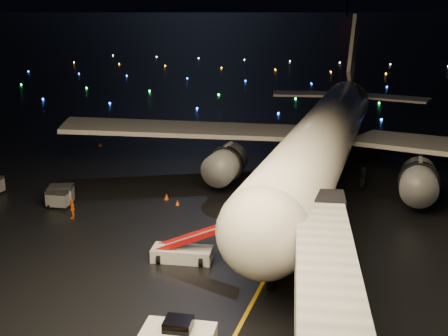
{
  "coord_description": "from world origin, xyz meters",
  "views": [
    {
      "loc": [
        20.12,
        -31.56,
        18.6
      ],
      "look_at": [
        6.07,
        12.0,
        5.0
      ],
      "focal_mm": 45.0,
      "sensor_mm": 36.0,
      "label": 1
    }
  ],
  "objects": [
    {
      "name": "safety_cone_3",
      "position": [
        -18.01,
        32.66,
        0.27
      ],
      "size": [
        0.57,
        0.57,
        0.55
      ],
      "primitive_type": "cone",
      "rotation": [
        0.0,
        0.0,
        0.22
      ],
      "color": "#F25211",
      "rests_on": "ground"
    },
    {
      "name": "safety_cone_1",
      "position": [
        6.39,
        25.57,
        0.23
      ],
      "size": [
        0.51,
        0.51,
        0.46
      ],
      "primitive_type": "cone",
      "rotation": [
        0.0,
        0.0,
        0.34
      ],
      "color": "#F25211",
      "rests_on": "ground"
    },
    {
      "name": "ground",
      "position": [
        0.0,
        300.0,
        0.0
      ],
      "size": [
        2000.0,
        2000.0,
        0.0
      ],
      "primitive_type": "plane",
      "color": "black",
      "rests_on": "ground"
    },
    {
      "name": "crew_c",
      "position": [
        -7.1,
        8.83,
        0.9
      ],
      "size": [
        0.82,
        1.15,
        1.81
      ],
      "primitive_type": "imported",
      "rotation": [
        0.0,
        0.0,
        -1.16
      ],
      "color": "orange",
      "rests_on": "ground"
    },
    {
      "name": "pushback_tug",
      "position": [
        9.43,
        -6.61,
        0.95
      ],
      "size": [
        4.26,
        2.62,
        1.91
      ],
      "primitive_type": "cube",
      "rotation": [
        0.0,
        0.0,
        0.13
      ],
      "color": "silver",
      "rests_on": "ground"
    },
    {
      "name": "lane_centre",
      "position": [
        12.0,
        15.0,
        0.01
      ],
      "size": [
        0.25,
        80.0,
        0.02
      ],
      "primitive_type": "cube",
      "color": "#CA960A",
      "rests_on": "ground"
    },
    {
      "name": "safety_cone_2",
      "position": [
        -1.15,
        16.01,
        0.27
      ],
      "size": [
        0.56,
        0.56,
        0.54
      ],
      "primitive_type": "cone",
      "rotation": [
        0.0,
        0.0,
        0.2
      ],
      "color": "#F25211",
      "rests_on": "ground"
    },
    {
      "name": "baggage_cart_0",
      "position": [
        -9.94,
        10.92,
        0.84
      ],
      "size": [
        2.15,
        1.65,
        1.68
      ],
      "primitive_type": "cube",
      "rotation": [
        0.0,
        0.0,
        0.14
      ],
      "color": "gray",
      "rests_on": "ground"
    },
    {
      "name": "safety_cone_0",
      "position": [
        0.48,
        14.87,
        0.25
      ],
      "size": [
        0.49,
        0.49,
        0.5
      ],
      "primitive_type": "cone",
      "rotation": [
        0.0,
        0.0,
        -0.13
      ],
      "color": "#F25211",
      "rests_on": "ground"
    },
    {
      "name": "airliner",
      "position": [
        12.7,
        27.51,
        8.44
      ],
      "size": [
        59.66,
        56.69,
        16.88
      ],
      "primitive_type": null,
      "rotation": [
        0.0,
        0.0,
        0.0
      ],
      "color": "silver",
      "rests_on": "ground"
    },
    {
      "name": "belt_loader",
      "position": [
        5.37,
        3.94,
        1.59
      ],
      "size": [
        6.77,
        2.83,
        3.18
      ],
      "primitive_type": null,
      "rotation": [
        0.0,
        0.0,
        0.16
      ],
      "color": "silver",
      "rests_on": "ground"
    },
    {
      "name": "baggage_cart_1",
      "position": [
        -10.15,
        11.71,
        0.94
      ],
      "size": [
        2.63,
        2.26,
        1.88
      ],
      "primitive_type": "cube",
      "rotation": [
        0.0,
        0.0,
        0.38
      ],
      "color": "gray",
      "rests_on": "ground"
    },
    {
      "name": "taxiway_lights",
      "position": [
        0.0,
        106.0,
        0.18
      ],
      "size": [
        164.0,
        92.0,
        0.36
      ],
      "primitive_type": null,
      "color": "black",
      "rests_on": "ground"
    }
  ]
}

